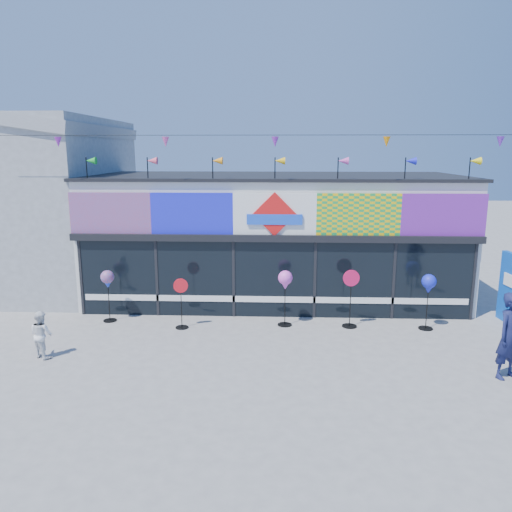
# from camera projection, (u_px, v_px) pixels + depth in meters

# --- Properties ---
(ground) EXTENTS (80.00, 80.00, 0.00)m
(ground) POSITION_uv_depth(u_px,v_px,m) (273.00, 364.00, 11.65)
(ground) COLOR slate
(ground) RESTS_ON ground
(kite_shop) EXTENTS (16.00, 5.70, 5.31)m
(kite_shop) POSITION_uv_depth(u_px,v_px,m) (275.00, 235.00, 17.04)
(kite_shop) COLOR white
(kite_shop) RESTS_ON ground
(neighbour_building) EXTENTS (8.18, 7.20, 6.87)m
(neighbour_building) POSITION_uv_depth(u_px,v_px,m) (2.00, 198.00, 18.26)
(neighbour_building) COLOR #ABAEB0
(neighbour_building) RESTS_ON ground
(blue_sign) EXTENTS (0.25, 1.03, 2.04)m
(blue_sign) POSITION_uv_depth(u_px,v_px,m) (511.00, 288.00, 14.26)
(blue_sign) COLOR #0C4BB6
(blue_sign) RESTS_ON ground
(spinner_0) EXTENTS (0.39, 0.39, 1.52)m
(spinner_0) POSITION_uv_depth(u_px,v_px,m) (108.00, 281.00, 14.35)
(spinner_0) COLOR black
(spinner_0) RESTS_ON ground
(spinner_1) EXTENTS (0.40, 0.36, 1.43)m
(spinner_1) POSITION_uv_depth(u_px,v_px,m) (181.00, 302.00, 13.87)
(spinner_1) COLOR black
(spinner_1) RESTS_ON ground
(spinner_2) EXTENTS (0.41, 0.41, 1.60)m
(spinner_2) POSITION_uv_depth(u_px,v_px,m) (285.00, 282.00, 13.98)
(spinner_2) COLOR black
(spinner_2) RESTS_ON ground
(spinner_3) EXTENTS (0.46, 0.42, 1.65)m
(spinner_3) POSITION_uv_depth(u_px,v_px,m) (351.00, 297.00, 13.95)
(spinner_3) COLOR black
(spinner_3) RESTS_ON ground
(spinner_4) EXTENTS (0.40, 0.40, 1.57)m
(spinner_4) POSITION_uv_depth(u_px,v_px,m) (429.00, 285.00, 13.69)
(spinner_4) COLOR black
(spinner_4) RESTS_ON ground
(adult_man) EXTENTS (0.83, 0.73, 1.92)m
(adult_man) POSITION_uv_depth(u_px,v_px,m) (510.00, 336.00, 10.77)
(adult_man) COLOR #151A43
(adult_man) RESTS_ON ground
(child) EXTENTS (0.64, 0.56, 1.15)m
(child) POSITION_uv_depth(u_px,v_px,m) (42.00, 334.00, 11.94)
(child) COLOR white
(child) RESTS_ON ground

